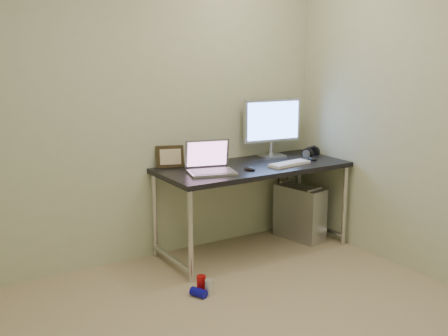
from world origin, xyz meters
The scene contains 16 objects.
wall_back centered at (0.00, 1.75, 1.25)m, with size 3.50×0.02×2.50m, color beige.
desk centered at (0.92, 1.40, 0.67)m, with size 1.61×0.70×0.75m.
tower_computer centered at (1.46, 1.42, 0.24)m, with size 0.29×0.50×0.52m.
cable_a centered at (1.41, 1.70, 0.40)m, with size 0.01×0.01×0.70m, color black.
cable_b centered at (1.50, 1.68, 0.38)m, with size 0.01×0.01×0.72m, color black.
can_red centered at (0.14, 0.90, 0.06)m, with size 0.07×0.07×0.12m, color red.
can_white centered at (0.16, 0.83, 0.06)m, with size 0.06×0.06×0.11m, color silver.
can_blue centered at (0.08, 0.84, 0.03)m, with size 0.06×0.06×0.12m, color #0D0AAB.
laptop centered at (0.49, 1.36, 0.81)m, with size 0.42×0.38×0.25m.
monitor centered at (1.28, 1.62, 1.05)m, with size 0.55×0.19×0.52m.
keyboard centered at (1.18, 1.24, 0.76)m, with size 0.38×0.12×0.02m, color white.
mouse_right centered at (1.48, 1.30, 0.77)m, with size 0.06×0.10×0.04m, color black.
mouse_left centered at (0.79, 1.25, 0.77)m, with size 0.06×0.10×0.03m, color black.
headphones centered at (1.61, 1.46, 0.78)m, with size 0.19×0.10×0.11m.
picture_frame centered at (0.30, 1.69, 0.84)m, with size 0.23×0.03×0.18m, color black.
webcam centered at (0.51, 1.68, 0.84)m, with size 0.04×0.03×0.12m.
Camera 1 is at (-1.69, -2.37, 1.73)m, focal length 45.00 mm.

